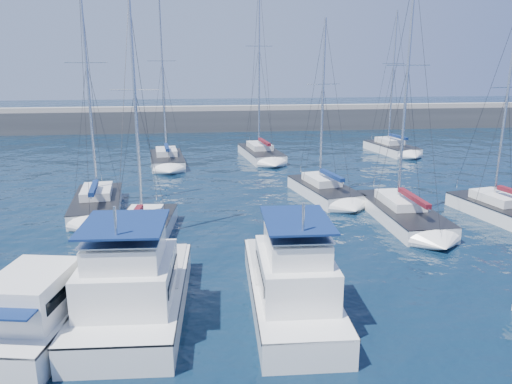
{
  "coord_description": "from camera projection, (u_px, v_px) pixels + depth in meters",
  "views": [
    {
      "loc": [
        -5.67,
        -21.11,
        10.11
      ],
      "look_at": [
        -2.59,
        5.15,
        3.0
      ],
      "focal_mm": 35.0,
      "sensor_mm": 36.0,
      "label": 1
    }
  ],
  "objects": [
    {
      "name": "ground",
      "position": [
        323.0,
        280.0,
        23.51
      ],
      "size": [
        220.0,
        220.0,
        0.0
      ],
      "primitive_type": "plane",
      "color": "black",
      "rests_on": "ground"
    },
    {
      "name": "breakwater",
      "position": [
        236.0,
        122.0,
        73.11
      ],
      "size": [
        160.0,
        6.0,
        4.45
      ],
      "color": "#424244",
      "rests_on": "ground"
    },
    {
      "name": "motor_yacht_port_outer",
      "position": [
        44.0,
        313.0,
        18.57
      ],
      "size": [
        4.04,
        7.48,
        3.2
      ],
      "rotation": [
        0.0,
        0.0,
        -0.19
      ],
      "color": "silver",
      "rests_on": "ground"
    },
    {
      "name": "motor_yacht_port_inner",
      "position": [
        133.0,
        291.0,
        19.84
      ],
      "size": [
        4.45,
        9.16,
        4.69
      ],
      "rotation": [
        0.0,
        0.0,
        -0.05
      ],
      "color": "silver",
      "rests_on": "ground"
    },
    {
      "name": "motor_yacht_stbd_inner",
      "position": [
        292.0,
        285.0,
        20.38
      ],
      "size": [
        3.63,
        9.7,
        4.69
      ],
      "rotation": [
        0.0,
        0.0,
        -0.04
      ],
      "color": "white",
      "rests_on": "ground"
    },
    {
      "name": "sailboat_mid_a",
      "position": [
        97.0,
        203.0,
        34.02
      ],
      "size": [
        3.86,
        8.29,
        15.79
      ],
      "rotation": [
        0.0,
        0.0,
        0.1
      ],
      "color": "silver",
      "rests_on": "ground"
    },
    {
      "name": "sailboat_mid_b",
      "position": [
        140.0,
        234.0,
        28.15
      ],
      "size": [
        3.96,
        9.37,
        13.49
      ],
      "rotation": [
        0.0,
        0.0,
        -0.1
      ],
      "color": "white",
      "rests_on": "ground"
    },
    {
      "name": "sailboat_mid_c",
      "position": [
        324.0,
        190.0,
        37.43
      ],
      "size": [
        4.35,
        7.91,
        13.21
      ],
      "rotation": [
        0.0,
        0.0,
        0.2
      ],
      "color": "white",
      "rests_on": "ground"
    },
    {
      "name": "sailboat_mid_d",
      "position": [
        402.0,
        213.0,
        31.89
      ],
      "size": [
        3.24,
        8.84,
        15.57
      ],
      "rotation": [
        0.0,
        0.0,
        0.01
      ],
      "color": "white",
      "rests_on": "ground"
    },
    {
      "name": "sailboat_mid_e",
      "position": [
        501.0,
        210.0,
        32.59
      ],
      "size": [
        4.43,
        7.71,
        13.3
      ],
      "rotation": [
        0.0,
        0.0,
        0.2
      ],
      "color": "white",
      "rests_on": "ground"
    },
    {
      "name": "sailboat_back_a",
      "position": [
        167.0,
        159.0,
        48.68
      ],
      "size": [
        3.83,
        7.72,
        15.85
      ],
      "rotation": [
        0.0,
        0.0,
        0.11
      ],
      "color": "white",
      "rests_on": "ground"
    },
    {
      "name": "sailboat_back_b",
      "position": [
        261.0,
        153.0,
        51.88
      ],
      "size": [
        4.23,
        8.76,
        18.2
      ],
      "rotation": [
        0.0,
        0.0,
        0.13
      ],
      "color": "white",
      "rests_on": "ground"
    },
    {
      "name": "sailboat_back_c",
      "position": [
        391.0,
        148.0,
        54.99
      ],
      "size": [
        4.33,
        7.6,
        15.32
      ],
      "rotation": [
        0.0,
        0.0,
        0.19
      ],
      "color": "white",
      "rests_on": "ground"
    }
  ]
}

